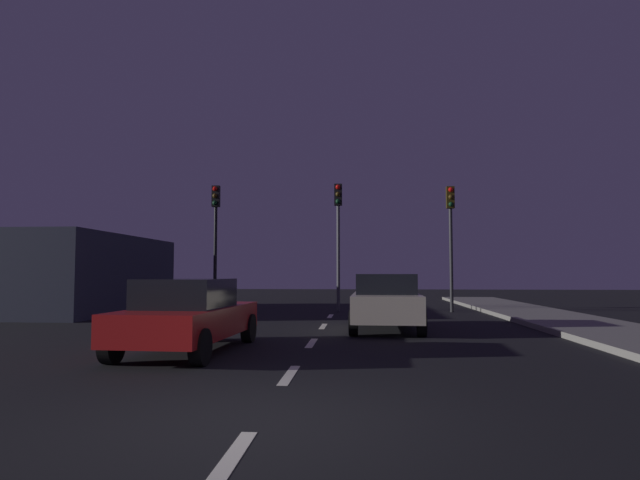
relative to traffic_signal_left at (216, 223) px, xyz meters
name	(u,v)px	position (x,y,z in m)	size (l,w,h in m)	color
ground_plane	(314,340)	(5.00, -9.39, -3.68)	(80.00, 80.00, 0.00)	black
lane_stripe_nearest	(230,460)	(5.00, -17.59, -3.67)	(0.16, 1.60, 0.01)	silver
lane_stripe_second	(289,375)	(5.00, -13.79, -3.67)	(0.16, 1.60, 0.01)	silver
lane_stripe_third	(312,343)	(5.00, -9.99, -3.67)	(0.16, 1.60, 0.01)	silver
lane_stripe_fourth	(323,326)	(5.00, -6.19, -3.67)	(0.16, 1.60, 0.01)	silver
lane_stripe_fifth	(330,316)	(5.00, -2.39, -3.67)	(0.16, 1.60, 0.01)	silver
traffic_signal_left	(216,223)	(0.00, 0.00, 0.00)	(0.32, 0.38, 5.28)	black
traffic_signal_center	(338,222)	(5.19, 0.00, 0.01)	(0.32, 0.38, 5.29)	#4C4C51
traffic_signal_right	(451,224)	(9.80, 0.00, -0.10)	(0.32, 0.38, 5.13)	#2D2D30
car_stopped_ahead	(386,301)	(6.81, -6.99, -2.89)	(2.02, 4.41, 1.55)	beige
car_adjacent_lane	(189,315)	(2.66, -11.55, -2.94)	(2.01, 4.39, 1.46)	#B21919
storefront_left	(68,274)	(-5.79, -1.10, -2.14)	(5.57, 9.09, 3.07)	#333847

